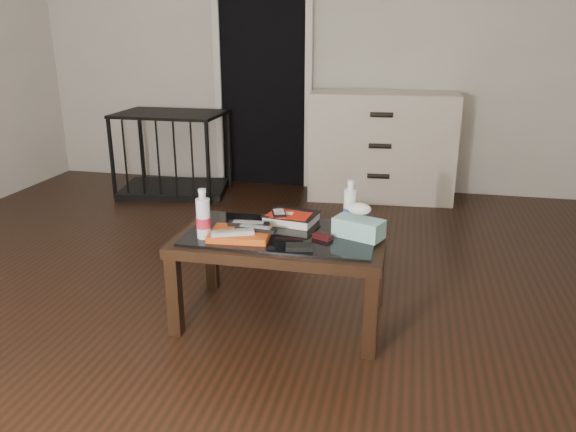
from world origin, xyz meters
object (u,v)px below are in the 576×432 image
dresser (381,146)px  textbook (291,218)px  water_bottle_right (350,204)px  water_bottle_left (203,214)px  coffee_table (282,245)px  pet_crate (173,167)px  tissue_box (359,228)px

dresser → textbook: bearing=-102.6°
textbook → water_bottle_right: (0.30, -0.00, 0.10)m
water_bottle_left → textbook: bearing=40.6°
coffee_table → pet_crate: (-1.45, 2.03, -0.17)m
dresser → water_bottle_left: 2.53m
coffee_table → dresser: (0.34, 2.29, 0.05)m
coffee_table → dresser: size_ratio=0.81×
pet_crate → tissue_box: bearing=-58.5°
coffee_table → dresser: 2.31m
dresser → water_bottle_right: dresser is taller
water_bottle_left → tissue_box: size_ratio=1.03×
water_bottle_right → tissue_box: 0.17m
dresser → textbook: dresser is taller
coffee_table → textbook: bearing=85.4°
pet_crate → water_bottle_left: size_ratio=4.18×
tissue_box → water_bottle_left: bearing=-145.5°
dresser → water_bottle_right: size_ratio=5.17×
water_bottle_left → water_bottle_right: same height
pet_crate → water_bottle_right: 2.60m
pet_crate → water_bottle_right: bearing=-57.5°
dresser → water_bottle_left: dresser is taller
coffee_table → water_bottle_left: size_ratio=4.20×
tissue_box → water_bottle_right: bearing=134.6°
dresser → textbook: (-0.33, -2.12, 0.03)m
coffee_table → tissue_box: tissue_box is taller
coffee_table → water_bottle_left: bearing=-157.7°
pet_crate → water_bottle_left: (1.11, -2.17, 0.35)m
water_bottle_left → coffee_table: bearing=22.3°
pet_crate → coffee_table: bearing=-65.2°
dresser → pet_crate: dresser is taller
water_bottle_right → textbook: bearing=179.1°
coffee_table → dresser: dresser is taller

